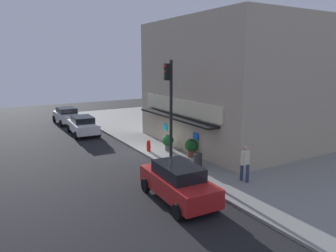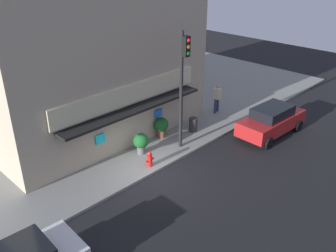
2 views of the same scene
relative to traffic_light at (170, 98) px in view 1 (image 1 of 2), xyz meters
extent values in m
plane|color=black|center=(-2.64, -0.70, -3.92)|extent=(56.06, 56.06, 0.00)
cube|color=gray|center=(-2.64, 5.51, -3.86)|extent=(37.37, 12.43, 0.14)
cube|color=tan|center=(-1.80, 6.72, 0.56)|extent=(11.63, 9.65, 8.69)
cube|color=beige|center=(-1.80, 1.81, -0.85)|extent=(8.84, 0.16, 0.96)
cube|color=black|center=(-1.80, 1.46, -1.54)|extent=(8.38, 0.90, 0.12)
cube|color=#19D8E5|center=(-3.74, 1.83, -2.59)|extent=(0.51, 0.08, 0.48)
cube|color=blue|center=(0.11, 1.83, -2.48)|extent=(0.50, 0.08, 0.41)
cylinder|color=black|center=(0.00, 0.10, -0.80)|extent=(0.18, 0.18, 5.97)
cube|color=black|center=(0.00, -0.15, 1.51)|extent=(0.32, 0.28, 0.95)
sphere|color=red|center=(0.00, -0.30, 1.81)|extent=(0.18, 0.18, 0.18)
sphere|color=brown|center=(0.00, -0.30, 1.51)|extent=(0.18, 0.18, 0.18)
sphere|color=#0F4C19|center=(0.00, -0.30, 1.21)|extent=(0.18, 0.18, 0.18)
cylinder|color=red|center=(-2.44, -0.18, -3.49)|extent=(0.26, 0.26, 0.58)
sphere|color=red|center=(-2.44, -0.18, -3.13)|extent=(0.22, 0.22, 0.22)
cylinder|color=red|center=(-2.64, -0.18, -3.47)|extent=(0.12, 0.10, 0.10)
cylinder|color=red|center=(-2.25, -0.18, -3.47)|extent=(0.12, 0.10, 0.10)
cylinder|color=#2D2D2D|center=(1.82, 0.79, -3.40)|extent=(0.48, 0.48, 0.78)
cylinder|color=navy|center=(4.67, 1.44, -3.34)|extent=(0.19, 0.19, 0.90)
cylinder|color=navy|center=(5.01, 1.50, -3.34)|extent=(0.19, 0.19, 0.90)
cube|color=beige|center=(4.84, 1.47, -2.55)|extent=(0.31, 0.46, 0.69)
sphere|color=tan|center=(4.84, 1.47, -2.06)|extent=(0.22, 0.22, 0.22)
cylinder|color=beige|center=(4.88, 1.24, -2.58)|extent=(0.12, 0.12, 0.62)
cylinder|color=beige|center=(4.80, 1.70, -2.58)|extent=(0.12, 0.12, 0.62)
cylinder|color=brown|center=(0.04, 1.55, -3.59)|extent=(0.48, 0.48, 0.40)
sphere|color=#195623|center=(0.04, 1.55, -3.04)|extent=(0.80, 0.80, 0.80)
cylinder|color=#59595B|center=(-1.92, 1.01, -3.60)|extent=(0.41, 0.41, 0.37)
sphere|color=#195623|center=(-1.92, 1.01, -3.09)|extent=(0.77, 0.77, 0.77)
cube|color=silver|center=(-10.04, -2.42, -3.24)|extent=(4.29, 2.03, 0.73)
cube|color=black|center=(-10.04, -2.42, -2.64)|extent=(2.34, 1.64, 0.49)
cylinder|color=black|center=(-8.52, -1.59, -3.60)|extent=(0.65, 0.25, 0.64)
cylinder|color=black|center=(-8.62, -3.40, -3.60)|extent=(0.65, 0.25, 0.64)
cylinder|color=black|center=(-11.46, -1.44, -3.60)|extent=(0.65, 0.25, 0.64)
cylinder|color=black|center=(-11.55, -3.26, -3.60)|extent=(0.65, 0.25, 0.64)
cube|color=#AD1E1E|center=(4.76, -2.40, -3.21)|extent=(4.43, 1.96, 0.79)
cube|color=black|center=(4.76, -2.40, -2.54)|extent=(2.42, 1.59, 0.54)
cylinder|color=black|center=(6.33, -1.59, -3.60)|extent=(0.65, 0.25, 0.64)
cylinder|color=black|center=(6.25, -3.35, -3.60)|extent=(0.65, 0.25, 0.64)
cylinder|color=black|center=(3.28, -1.45, -3.60)|extent=(0.65, 0.25, 0.64)
cylinder|color=black|center=(3.20, -3.22, -3.60)|extent=(0.65, 0.25, 0.64)
cube|color=#B7B7BC|center=(-15.67, -2.41, -3.23)|extent=(4.08, 1.96, 0.75)
cube|color=black|center=(-15.67, -2.41, -2.62)|extent=(2.22, 1.62, 0.48)
cylinder|color=black|center=(-14.27, -1.44, -3.60)|extent=(0.64, 0.23, 0.64)
cylinder|color=black|center=(-14.23, -3.32, -3.60)|extent=(0.64, 0.23, 0.64)
cylinder|color=black|center=(-17.10, -1.50, -3.60)|extent=(0.64, 0.23, 0.64)
cylinder|color=black|center=(-17.06, -3.38, -3.60)|extent=(0.64, 0.23, 0.64)
camera|label=1|loc=(15.87, -9.44, 2.15)|focal=34.03mm
camera|label=2|loc=(-12.40, -11.16, 5.53)|focal=39.03mm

